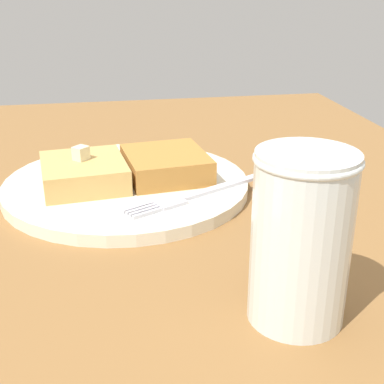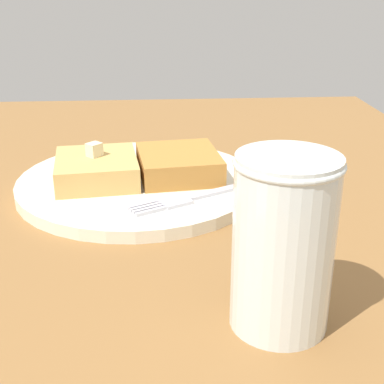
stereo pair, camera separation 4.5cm
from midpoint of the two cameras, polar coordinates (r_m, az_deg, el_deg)
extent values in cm
cube|color=brown|center=(56.90, -9.13, -1.55)|extent=(90.66, 90.66, 2.17)
cylinder|color=silver|center=(57.79, -3.47, 0.92)|extent=(25.92, 25.92, 1.23)
torus|color=#A09184|center=(57.71, -3.47, 1.12)|extent=(25.92, 25.92, 0.80)
cube|color=tan|center=(56.78, -7.90, 2.41)|extent=(9.40, 10.18, 2.60)
cube|color=#AD7432|center=(57.78, 0.81, 2.99)|extent=(9.40, 10.18, 2.60)
cube|color=beige|center=(56.54, -8.14, 4.46)|extent=(1.89, 1.89, 1.41)
cube|color=silver|center=(54.43, 6.45, 0.32)|extent=(9.29, 5.40, 0.36)
cube|color=silver|center=(51.02, 0.73, -1.09)|extent=(3.50, 3.24, 0.36)
cube|color=silver|center=(48.97, -1.74, -2.15)|extent=(2.99, 1.76, 0.36)
cube|color=silver|center=(49.41, -2.06, -1.92)|extent=(2.99, 1.76, 0.36)
cube|color=silver|center=(49.85, -2.37, -1.70)|extent=(2.99, 1.76, 0.36)
cube|color=silver|center=(50.29, -2.67, -1.48)|extent=(2.99, 1.76, 0.36)
cylinder|color=#562C0A|center=(35.82, 13.08, -8.75)|extent=(5.96, 5.96, 7.19)
cylinder|color=silver|center=(34.72, 13.40, -5.53)|extent=(6.48, 6.48, 11.75)
torus|color=silver|center=(32.58, 14.25, 2.94)|extent=(6.72, 6.72, 0.50)
camera|label=1|loc=(0.02, -87.14, 1.19)|focal=50.00mm
camera|label=2|loc=(0.02, 92.86, -1.19)|focal=50.00mm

